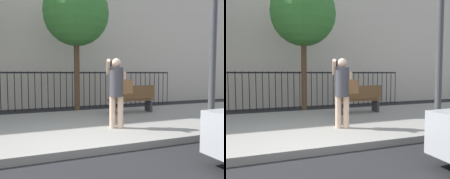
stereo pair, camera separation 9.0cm
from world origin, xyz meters
TOP-DOWN VIEW (x-y plane):
  - ground_plane at (0.00, 0.00)m, footprint 60.00×60.00m
  - sidewalk at (0.00, 2.20)m, footprint 28.00×4.40m
  - building_facade at (0.00, 8.50)m, footprint 28.00×4.00m
  - iron_fence at (0.00, 5.90)m, footprint 12.03×0.04m
  - pedestrian_on_phone at (1.32, 1.30)m, footprint 0.72×0.54m
  - street_bench at (2.64, 3.14)m, footprint 1.60×0.45m
  - street_tree_near at (1.03, 4.47)m, footprint 2.39×2.39m

SIDE VIEW (x-z plane):
  - ground_plane at x=0.00m, z-range 0.00..0.00m
  - sidewalk at x=0.00m, z-range 0.00..0.15m
  - street_bench at x=2.64m, z-range 0.18..1.13m
  - iron_fence at x=0.00m, z-range 0.22..1.82m
  - pedestrian_on_phone at x=1.32m, z-range 0.29..2.04m
  - street_tree_near at x=1.03m, z-range 1.24..6.15m
  - building_facade at x=0.00m, z-range 0.00..9.31m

